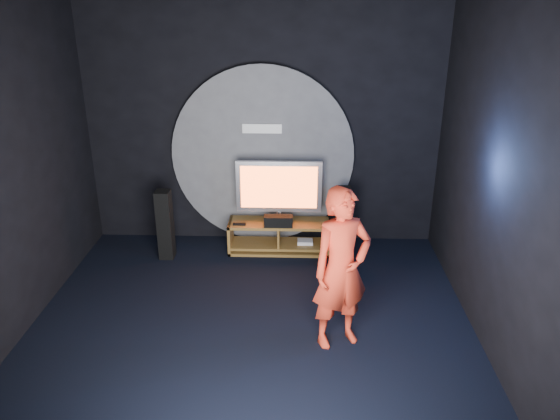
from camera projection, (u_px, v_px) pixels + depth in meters
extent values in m
plane|color=black|center=(250.00, 333.00, 6.04)|extent=(5.00, 5.00, 0.00)
cube|color=black|center=(263.00, 125.00, 7.68)|extent=(5.00, 0.04, 3.50)
cube|color=black|center=(206.00, 336.00, 3.07)|extent=(5.00, 0.04, 3.50)
cube|color=black|center=(503.00, 188.00, 5.30)|extent=(0.04, 5.00, 3.50)
cylinder|color=#515156|center=(263.00, 156.00, 7.80)|extent=(2.60, 0.08, 2.60)
cube|color=white|center=(262.00, 129.00, 7.59)|extent=(0.55, 0.03, 0.13)
cube|color=olive|center=(279.00, 223.00, 7.76)|extent=(1.43, 0.45, 0.04)
cube|color=olive|center=(279.00, 244.00, 7.89)|extent=(1.39, 0.42, 0.04)
cube|color=olive|center=(231.00, 236.00, 7.86)|extent=(0.04, 0.45, 0.45)
cube|color=olive|center=(327.00, 237.00, 7.82)|extent=(0.04, 0.45, 0.45)
cube|color=olive|center=(279.00, 234.00, 7.83)|extent=(0.03, 0.40, 0.29)
cube|color=olive|center=(279.00, 249.00, 7.92)|extent=(1.43, 0.45, 0.04)
cube|color=white|center=(305.00, 242.00, 7.86)|extent=(0.22, 0.16, 0.05)
cube|color=silver|center=(279.00, 219.00, 7.81)|extent=(0.36, 0.22, 0.04)
cylinder|color=silver|center=(279.00, 214.00, 7.79)|extent=(0.07, 0.07, 0.10)
cube|color=silver|center=(279.00, 187.00, 7.63)|extent=(1.20, 0.06, 0.74)
cube|color=#F65A22|center=(279.00, 187.00, 7.59)|extent=(1.07, 0.01, 0.61)
cube|color=black|center=(278.00, 221.00, 7.60)|extent=(0.40, 0.15, 0.15)
cube|color=black|center=(239.00, 224.00, 7.66)|extent=(0.18, 0.05, 0.02)
cube|color=black|center=(165.00, 225.00, 7.55)|extent=(0.20, 0.22, 1.00)
cube|color=black|center=(342.00, 221.00, 7.67)|extent=(0.20, 0.22, 1.00)
cube|color=black|center=(340.00, 259.00, 7.36)|extent=(0.28, 0.28, 0.31)
imported|color=red|center=(341.00, 269.00, 5.59)|extent=(0.76, 0.65, 1.76)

